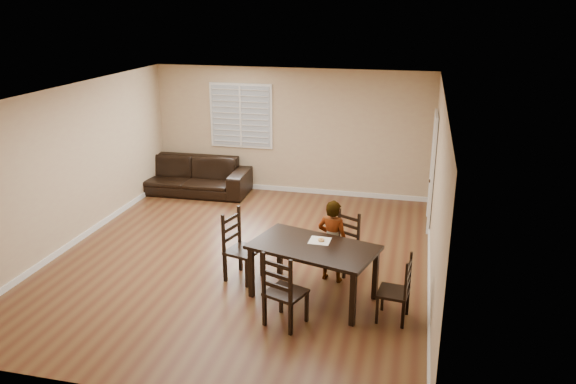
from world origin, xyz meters
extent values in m
plane|color=brown|center=(0.00, 0.00, 0.00)|extent=(7.00, 7.00, 0.00)
cube|color=#C6B185|center=(0.00, 3.50, 1.35)|extent=(6.00, 0.04, 2.70)
cube|color=#C6B185|center=(0.00, -3.50, 1.35)|extent=(6.00, 0.04, 2.70)
cube|color=#C6B185|center=(-3.00, 0.00, 1.35)|extent=(0.04, 7.00, 2.70)
cube|color=#C6B185|center=(3.00, 0.00, 1.35)|extent=(0.04, 7.00, 2.70)
cube|color=white|center=(0.00, 0.00, 2.70)|extent=(6.00, 7.00, 0.04)
cube|color=white|center=(-1.10, 3.45, 1.65)|extent=(1.40, 0.08, 1.40)
cube|color=white|center=(2.97, 2.20, 1.02)|extent=(0.06, 0.94, 2.05)
cylinder|color=#332114|center=(2.94, 1.90, 0.95)|extent=(0.06, 0.06, 0.02)
cube|color=white|center=(0.00, 3.48, 0.05)|extent=(6.00, 0.03, 0.10)
cube|color=white|center=(-2.98, 0.00, 0.05)|extent=(0.03, 7.00, 0.10)
cube|color=white|center=(2.98, 0.00, 0.05)|extent=(0.03, 7.00, 0.10)
cube|color=black|center=(1.38, -1.02, 0.78)|extent=(1.90, 1.39, 0.05)
cube|color=black|center=(0.53, -1.19, 0.38)|extent=(0.09, 0.09, 0.75)
cube|color=black|center=(2.01, -1.62, 0.38)|extent=(0.09, 0.09, 0.75)
cube|color=black|center=(0.75, -0.43, 0.38)|extent=(0.09, 0.09, 0.75)
cube|color=black|center=(2.23, -0.85, 0.38)|extent=(0.09, 0.09, 0.75)
cube|color=black|center=(1.64, -0.10, 0.41)|extent=(0.56, 0.55, 0.04)
cube|color=black|center=(1.73, 0.06, 0.47)|extent=(0.39, 0.23, 0.94)
cube|color=black|center=(1.40, -0.16, 0.19)|extent=(0.05, 0.05, 0.39)
cube|color=black|center=(1.73, -0.34, 0.19)|extent=(0.05, 0.05, 0.39)
cube|color=black|center=(1.56, 0.14, 0.19)|extent=(0.05, 0.05, 0.39)
cube|color=black|center=(1.89, -0.03, 0.19)|extent=(0.05, 0.05, 0.39)
cube|color=black|center=(1.17, -1.77, 0.45)|extent=(0.59, 0.57, 0.04)
cube|color=black|center=(1.10, -1.96, 0.52)|extent=(0.45, 0.20, 1.04)
cube|color=black|center=(1.42, -1.67, 0.21)|extent=(0.05, 0.05, 0.43)
cube|color=black|center=(1.04, -1.52, 0.21)|extent=(0.05, 0.05, 0.43)
cube|color=black|center=(1.29, -2.02, 0.21)|extent=(0.05, 0.05, 0.43)
cube|color=black|center=(0.91, -1.87, 0.21)|extent=(0.05, 0.05, 0.43)
cube|color=black|center=(0.25, -0.70, 0.46)|extent=(0.56, 0.58, 0.04)
cube|color=black|center=(0.06, -0.65, 0.53)|extent=(0.17, 0.47, 1.07)
cube|color=black|center=(0.38, -0.95, 0.22)|extent=(0.05, 0.05, 0.44)
cube|color=black|center=(0.49, -0.55, 0.22)|extent=(0.05, 0.05, 0.44)
cube|color=black|center=(0.01, -0.85, 0.22)|extent=(0.05, 0.05, 0.44)
cube|color=black|center=(0.12, -0.45, 0.22)|extent=(0.05, 0.05, 0.44)
cube|color=black|center=(2.51, -1.34, 0.39)|extent=(0.43, 0.46, 0.04)
cube|color=black|center=(2.68, -1.36, 0.46)|extent=(0.09, 0.41, 0.92)
cube|color=black|center=(2.37, -1.15, 0.19)|extent=(0.04, 0.04, 0.38)
cube|color=black|center=(2.32, -1.50, 0.19)|extent=(0.04, 0.04, 0.38)
cube|color=black|center=(2.69, -1.19, 0.19)|extent=(0.04, 0.04, 0.38)
cube|color=black|center=(2.65, -1.54, 0.19)|extent=(0.04, 0.04, 0.38)
imported|color=gray|center=(1.55, -0.43, 0.63)|extent=(0.52, 0.40, 1.27)
cube|color=beige|center=(1.43, -0.84, 0.80)|extent=(0.30, 0.30, 0.00)
torus|color=#D9984D|center=(1.45, -0.84, 0.82)|extent=(0.10, 0.10, 0.03)
torus|color=white|center=(1.45, -0.84, 0.83)|extent=(0.08, 0.08, 0.02)
imported|color=black|center=(-2.16, 2.92, 0.38)|extent=(2.66, 1.10, 0.77)
camera|label=1|loc=(2.68, -7.99, 3.98)|focal=35.00mm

